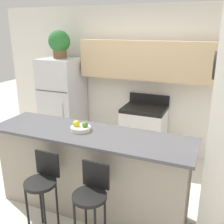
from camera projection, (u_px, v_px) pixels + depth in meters
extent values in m
plane|color=beige|center=(92.00, 207.00, 3.34)|extent=(14.00, 14.00, 0.00)
cube|color=white|center=(140.00, 81.00, 4.64)|extent=(5.60, 0.06, 2.55)
cube|color=tan|center=(157.00, 61.00, 4.23)|extent=(2.62, 0.32, 0.63)
cube|color=white|center=(149.00, 65.00, 4.32)|extent=(0.65, 0.28, 0.12)
cylinder|color=black|center=(215.00, 65.00, 2.38)|extent=(0.02, 0.26, 0.26)
cylinder|color=white|center=(214.00, 65.00, 2.38)|extent=(0.01, 0.23, 0.23)
cube|color=gray|center=(91.00, 173.00, 3.19)|extent=(2.30, 0.57, 0.99)
cube|color=#4C4C51|center=(90.00, 134.00, 3.03)|extent=(2.42, 0.69, 0.04)
cube|color=silver|center=(64.00, 116.00, 5.01)|extent=(0.68, 0.68, 1.13)
cube|color=silver|center=(61.00, 73.00, 4.76)|extent=(0.68, 0.68, 0.53)
cube|color=#333333|center=(51.00, 91.00, 4.54)|extent=(0.65, 0.01, 0.01)
cylinder|color=#B2B2B7|center=(63.00, 121.00, 4.60)|extent=(0.02, 0.02, 0.62)
cube|color=white|center=(144.00, 134.00, 4.53)|extent=(0.71, 0.59, 0.85)
cube|color=black|center=(145.00, 109.00, 4.39)|extent=(0.71, 0.59, 0.06)
cube|color=black|center=(149.00, 99.00, 4.59)|extent=(0.71, 0.04, 0.16)
cube|color=black|center=(139.00, 138.00, 4.25)|extent=(0.43, 0.01, 0.27)
cylinder|color=black|center=(40.00, 183.00, 2.74)|extent=(0.34, 0.34, 0.03)
cube|color=black|center=(47.00, 163.00, 2.82)|extent=(0.29, 0.02, 0.28)
cylinder|color=black|center=(28.00, 213.00, 2.78)|extent=(0.02, 0.02, 0.62)
cylinder|color=black|center=(45.00, 218.00, 2.70)|extent=(0.02, 0.02, 0.62)
cylinder|color=black|center=(41.00, 201.00, 2.98)|extent=(0.02, 0.02, 0.62)
cylinder|color=black|center=(57.00, 206.00, 2.89)|extent=(0.02, 0.02, 0.62)
cylinder|color=black|center=(89.00, 196.00, 2.52)|extent=(0.34, 0.34, 0.03)
cube|color=black|center=(96.00, 175.00, 2.60)|extent=(0.29, 0.02, 0.28)
cylinder|color=black|center=(86.00, 214.00, 2.76)|extent=(0.02, 0.02, 0.62)
cylinder|color=black|center=(105.00, 220.00, 2.68)|extent=(0.02, 0.02, 0.62)
cylinder|color=brown|center=(60.00, 54.00, 4.65)|extent=(0.24, 0.24, 0.15)
sphere|color=#286B2D|center=(59.00, 41.00, 4.58)|extent=(0.38, 0.38, 0.38)
cylinder|color=silver|center=(81.00, 128.00, 3.08)|extent=(0.24, 0.24, 0.05)
sphere|color=#4C7F2D|center=(85.00, 125.00, 3.06)|extent=(0.07, 0.07, 0.07)
sphere|color=gold|center=(76.00, 124.00, 3.08)|extent=(0.08, 0.08, 0.08)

